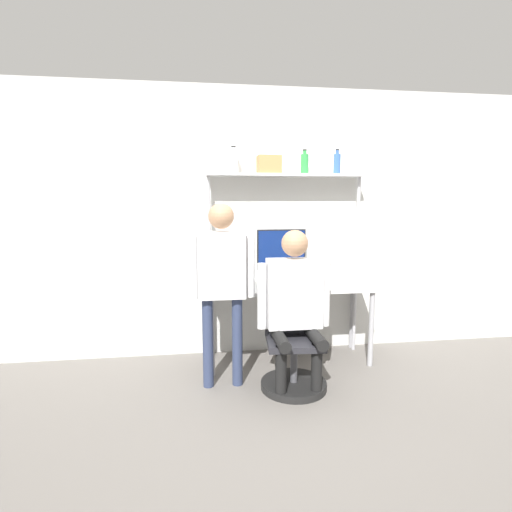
# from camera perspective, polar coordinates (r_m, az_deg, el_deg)

# --- Properties ---
(ground_plane) EXTENTS (12.00, 12.00, 0.00)m
(ground_plane) POSITION_cam_1_polar(r_m,az_deg,el_deg) (3.86, 5.62, -16.39)
(ground_plane) COLOR slate
(wall_back) EXTENTS (8.00, 0.06, 2.70)m
(wall_back) POSITION_cam_1_polar(r_m,az_deg,el_deg) (4.16, 3.75, 4.69)
(wall_back) COLOR silver
(wall_back) RESTS_ON ground_plane
(desk) EXTENTS (1.64, 0.61, 0.77)m
(desk) POSITION_cam_1_polar(r_m,az_deg,el_deg) (3.94, 4.65, -5.43)
(desk) COLOR white
(desk) RESTS_ON ground_plane
(shelf_unit) EXTENTS (1.56, 0.23, 1.85)m
(shelf_unit) POSITION_cam_1_polar(r_m,az_deg,el_deg) (4.00, 4.23, 6.95)
(shelf_unit) COLOR silver
(shelf_unit) RESTS_ON ground_plane
(monitor) EXTENTS (0.49, 0.23, 0.53)m
(monitor) POSITION_cam_1_polar(r_m,az_deg,el_deg) (4.00, 3.64, 0.34)
(monitor) COLOR black
(monitor) RESTS_ON desk
(laptop) EXTENTS (0.28, 0.21, 0.20)m
(laptop) POSITION_cam_1_polar(r_m,az_deg,el_deg) (3.76, 4.01, -3.78)
(laptop) COLOR #333338
(laptop) RESTS_ON desk
(cell_phone) EXTENTS (0.07, 0.15, 0.01)m
(cell_phone) POSITION_cam_1_polar(r_m,az_deg,el_deg) (3.81, 7.78, -4.46)
(cell_phone) COLOR black
(cell_phone) RESTS_ON desk
(office_chair) EXTENTS (0.56, 0.56, 0.90)m
(office_chair) POSITION_cam_1_polar(r_m,az_deg,el_deg) (3.53, 5.35, -14.04)
(office_chair) COLOR black
(office_chair) RESTS_ON ground_plane
(person_seated) EXTENTS (0.62, 0.47, 1.35)m
(person_seated) POSITION_cam_1_polar(r_m,az_deg,el_deg) (3.32, 5.58, -5.94)
(person_seated) COLOR black
(person_seated) RESTS_ON ground_plane
(person_standing) EXTENTS (0.55, 0.21, 1.57)m
(person_standing) POSITION_cam_1_polar(r_m,az_deg,el_deg) (3.33, -4.91, -2.39)
(person_standing) COLOR #2D3856
(person_standing) RESTS_ON ground_plane
(bottle_clear) EXTENTS (0.09, 0.09, 0.26)m
(bottle_clear) POSITION_cam_1_polar(r_m,az_deg,el_deg) (3.94, -3.22, 13.30)
(bottle_clear) COLOR silver
(bottle_clear) RESTS_ON shelf_unit
(bottle_blue) EXTENTS (0.07, 0.07, 0.25)m
(bottle_blue) POSITION_cam_1_polar(r_m,az_deg,el_deg) (4.16, 11.50, 12.82)
(bottle_blue) COLOR #335999
(bottle_blue) RESTS_ON shelf_unit
(bottle_green) EXTENTS (0.08, 0.08, 0.24)m
(bottle_green) POSITION_cam_1_polar(r_m,az_deg,el_deg) (4.06, 6.96, 12.98)
(bottle_green) COLOR #2D8C3F
(bottle_green) RESTS_ON shelf_unit
(storage_box) EXTENTS (0.22, 0.19, 0.17)m
(storage_box) POSITION_cam_1_polar(r_m,az_deg,el_deg) (3.98, 1.85, 12.92)
(storage_box) COLOR #B27A47
(storage_box) RESTS_ON shelf_unit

